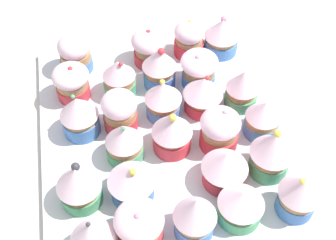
% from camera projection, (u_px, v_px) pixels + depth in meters
% --- Properties ---
extents(ground_plane, '(1.80, 1.80, 0.03)m').
position_uv_depth(ground_plane, '(168.00, 142.00, 0.75)').
color(ground_plane, beige).
extents(baking_tray, '(0.47, 0.40, 0.01)m').
position_uv_depth(baking_tray, '(168.00, 134.00, 0.73)').
color(baking_tray, silver).
rests_on(baking_tray, ground_plane).
extents(cupcake_0, '(0.06, 0.06, 0.08)m').
position_uv_depth(cupcake_0, '(300.00, 193.00, 0.61)').
color(cupcake_0, '#477AC6').
rests_on(cupcake_0, baking_tray).
extents(cupcake_1, '(0.06, 0.06, 0.09)m').
position_uv_depth(cupcake_1, '(272.00, 152.00, 0.65)').
color(cupcake_1, '#4C9E6B').
rests_on(cupcake_1, baking_tray).
extents(cupcake_2, '(0.05, 0.05, 0.07)m').
position_uv_depth(cupcake_2, '(263.00, 117.00, 0.70)').
color(cupcake_2, '#477AC6').
rests_on(cupcake_2, baking_tray).
extents(cupcake_3, '(0.05, 0.05, 0.07)m').
position_uv_depth(cupcake_3, '(242.00, 88.00, 0.74)').
color(cupcake_3, '#4C9E6B').
rests_on(cupcake_3, baking_tray).
extents(cupcake_4, '(0.06, 0.06, 0.07)m').
position_uv_depth(cupcake_4, '(222.00, 36.00, 0.82)').
color(cupcake_4, '#477AC6').
rests_on(cupcake_4, baking_tray).
extents(cupcake_5, '(0.06, 0.06, 0.06)m').
position_uv_depth(cupcake_5, '(241.00, 204.00, 0.61)').
color(cupcake_5, '#4C9E6B').
rests_on(cupcake_5, baking_tray).
extents(cupcake_6, '(0.07, 0.07, 0.07)m').
position_uv_depth(cupcake_6, '(225.00, 167.00, 0.64)').
color(cupcake_6, '#D1333D').
rests_on(cupcake_6, baking_tray).
extents(cupcake_7, '(0.06, 0.06, 0.07)m').
position_uv_depth(cupcake_7, '(220.00, 129.00, 0.68)').
color(cupcake_7, '#D1333D').
rests_on(cupcake_7, baking_tray).
extents(cupcake_8, '(0.06, 0.06, 0.07)m').
position_uv_depth(cupcake_8, '(203.00, 93.00, 0.73)').
color(cupcake_8, '#D1333D').
rests_on(cupcake_8, baking_tray).
extents(cupcake_9, '(0.06, 0.06, 0.07)m').
position_uv_depth(cupcake_9, '(199.00, 68.00, 0.77)').
color(cupcake_9, '#477AC6').
rests_on(cupcake_9, baking_tray).
extents(cupcake_10, '(0.05, 0.05, 0.07)m').
position_uv_depth(cupcake_10, '(189.00, 39.00, 0.82)').
color(cupcake_10, '#D1333D').
rests_on(cupcake_10, baking_tray).
extents(cupcake_11, '(0.06, 0.06, 0.08)m').
position_uv_depth(cupcake_11, '(195.00, 216.00, 0.58)').
color(cupcake_11, '#477AC6').
rests_on(cupcake_11, baking_tray).
extents(cupcake_12, '(0.06, 0.06, 0.08)m').
position_uv_depth(cupcake_12, '(174.00, 130.00, 0.68)').
color(cupcake_12, '#D1333D').
rests_on(cupcake_12, baking_tray).
extents(cupcake_13, '(0.06, 0.06, 0.07)m').
position_uv_depth(cupcake_13, '(163.00, 99.00, 0.72)').
color(cupcake_13, '#477AC6').
rests_on(cupcake_13, baking_tray).
extents(cupcake_14, '(0.06, 0.06, 0.08)m').
position_uv_depth(cupcake_14, '(159.00, 67.00, 0.76)').
color(cupcake_14, '#477AC6').
rests_on(cupcake_14, baking_tray).
extents(cupcake_15, '(0.06, 0.06, 0.07)m').
position_uv_depth(cupcake_15, '(151.00, 46.00, 0.80)').
color(cupcake_15, '#D1333D').
rests_on(cupcake_15, baking_tray).
extents(cupcake_16, '(0.06, 0.06, 0.07)m').
position_uv_depth(cupcake_16, '(140.00, 225.00, 0.58)').
color(cupcake_16, '#D1333D').
rests_on(cupcake_16, baking_tray).
extents(cupcake_17, '(0.07, 0.07, 0.07)m').
position_uv_depth(cupcake_17, '(132.00, 181.00, 0.63)').
color(cupcake_17, '#477AC6').
rests_on(cupcake_17, baking_tray).
extents(cupcake_18, '(0.06, 0.06, 0.07)m').
position_uv_depth(cupcake_18, '(124.00, 141.00, 0.67)').
color(cupcake_18, '#4C9E6B').
rests_on(cupcake_18, baking_tray).
extents(cupcake_19, '(0.06, 0.06, 0.07)m').
position_uv_depth(cupcake_19, '(120.00, 111.00, 0.70)').
color(cupcake_19, '#D1333D').
rests_on(cupcake_19, baking_tray).
extents(cupcake_20, '(0.05, 0.05, 0.07)m').
position_uv_depth(cupcake_20, '(119.00, 78.00, 0.75)').
color(cupcake_20, '#4C9E6B').
rests_on(cupcake_20, baking_tray).
extents(cupcake_21, '(0.06, 0.06, 0.07)m').
position_uv_depth(cupcake_21, '(93.00, 239.00, 0.57)').
color(cupcake_21, '#4C9E6B').
rests_on(cupcake_21, baking_tray).
extents(cupcake_22, '(0.06, 0.06, 0.08)m').
position_uv_depth(cupcake_22, '(79.00, 184.00, 0.62)').
color(cupcake_22, '#4C9E6B').
rests_on(cupcake_22, baking_tray).
extents(cupcake_23, '(0.06, 0.06, 0.08)m').
position_uv_depth(cupcake_23, '(79.00, 115.00, 0.70)').
color(cupcake_23, '#477AC6').
rests_on(cupcake_23, baking_tray).
extents(cupcake_24, '(0.06, 0.06, 0.07)m').
position_uv_depth(cupcake_24, '(72.00, 82.00, 0.75)').
color(cupcake_24, '#D1333D').
rests_on(cupcake_24, baking_tray).
extents(cupcake_25, '(0.06, 0.06, 0.07)m').
position_uv_depth(cupcake_25, '(75.00, 53.00, 0.79)').
color(cupcake_25, '#477AC6').
rests_on(cupcake_25, baking_tray).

